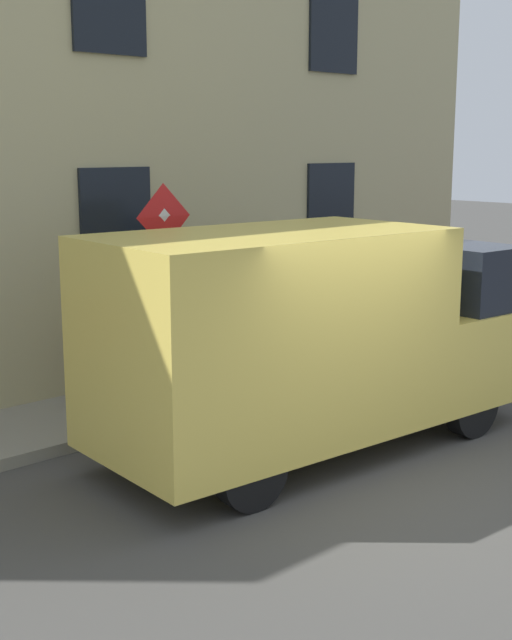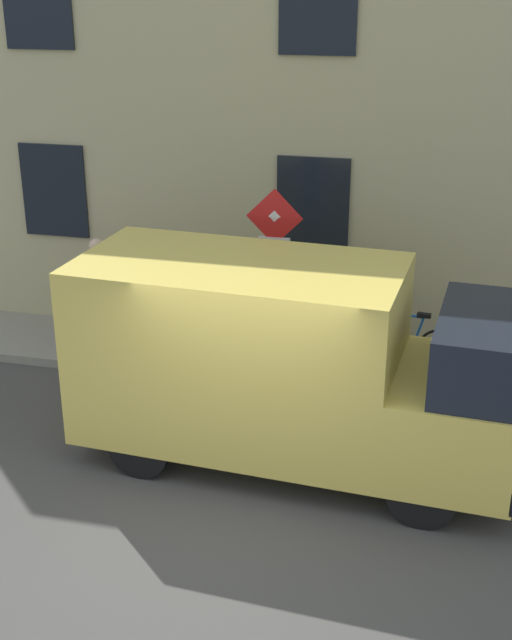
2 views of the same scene
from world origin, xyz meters
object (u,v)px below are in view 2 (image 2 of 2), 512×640
Objects in this scene: bicycle_orange at (344,336)px; pedestrian at (99,287)px; bicycle_red at (285,330)px; sign_post_stacked at (274,260)px; delivery_van at (288,361)px; bicycle_blue at (404,342)px.

bicycle_orange is 3.86m from pedestrian.
sign_post_stacked is at bearing 91.88° from bicycle_red.
bicycle_orange is 0.91m from bicycle_red.
pedestrian is (2.50, 3.51, -0.26)m from delivery_van.
pedestrian is at bearing 9.58° from bicycle_blue.
bicycle_red is at bearing 6.06° from bicycle_blue.
pedestrian is at bearing 148.24° from delivery_van.
sign_post_stacked reaches higher than bicycle_red.
delivery_van is at bearing -175.54° from pedestrian.
pedestrian reaches higher than bicycle_red.
bicycle_blue is (2.79, -1.21, -0.82)m from delivery_van.
bicycle_orange is at bearing -45.05° from sign_post_stacked.
delivery_van reaches higher than pedestrian.
sign_post_stacked reaches higher than bicycle_blue.
bicycle_red is (0.89, 0.02, -1.43)m from sign_post_stacked.
sign_post_stacked reaches higher than delivery_van.
pedestrian is at bearing 78.42° from sign_post_stacked.
bicycle_blue is at bearing -179.27° from bicycle_red.
bicycle_blue is 1.00× the size of pedestrian.
bicycle_orange and bicycle_red have the same top height.
sign_post_stacked is 1.56× the size of bicycle_red.
delivery_van reaches higher than bicycle_orange.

